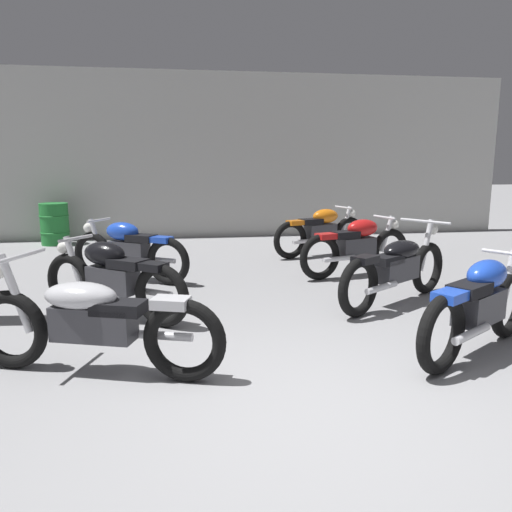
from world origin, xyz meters
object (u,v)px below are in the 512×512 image
object	(u,v)px
motorcycle_left_row_1	(112,277)
motorcycle_left_row_2	(129,249)
motorcycle_right_row_0	(480,304)
motorcycle_right_row_1	(397,267)
oil_drum	(55,224)
motorcycle_right_row_3	(321,231)
motorcycle_right_row_2	(357,245)
motorcycle_left_row_0	(92,321)

from	to	relation	value
motorcycle_left_row_1	motorcycle_left_row_2	bearing A→B (deg)	89.55
motorcycle_right_row_0	motorcycle_left_row_2	bearing A→B (deg)	134.96
motorcycle_right_row_0	motorcycle_right_row_1	size ratio (longest dim) A/B	0.92
oil_drum	motorcycle_right_row_3	bearing A→B (deg)	-21.90
motorcycle_left_row_1	motorcycle_right_row_2	size ratio (longest dim) A/B	0.87
motorcycle_left_row_0	oil_drum	size ratio (longest dim) A/B	2.46
motorcycle_left_row_1	oil_drum	xyz separation A→B (m)	(-1.78, 5.28, -0.03)
motorcycle_right_row_0	motorcycle_left_row_1	bearing A→B (deg)	154.97
motorcycle_left_row_2	motorcycle_right_row_0	size ratio (longest dim) A/B	1.01
motorcycle_right_row_2	motorcycle_right_row_3	size ratio (longest dim) A/B	1.01
motorcycle_left_row_0	motorcycle_right_row_2	distance (m)	4.56
motorcycle_left_row_0	motorcycle_right_row_3	world-z (taller)	motorcycle_left_row_0
motorcycle_left_row_2	motorcycle_left_row_1	bearing A→B (deg)	-90.45
motorcycle_left_row_0	motorcycle_left_row_2	bearing A→B (deg)	90.19
motorcycle_right_row_0	motorcycle_right_row_1	world-z (taller)	motorcycle_right_row_1
motorcycle_right_row_0	oil_drum	world-z (taller)	motorcycle_right_row_0
motorcycle_right_row_0	motorcycle_right_row_3	bearing A→B (deg)	90.81
motorcycle_left_row_1	oil_drum	bearing A→B (deg)	108.63
motorcycle_right_row_3	oil_drum	xyz separation A→B (m)	(-5.06, 2.03, -0.03)
oil_drum	motorcycle_right_row_1	bearing A→B (deg)	-45.77
motorcycle_left_row_1	motorcycle_left_row_2	xyz separation A→B (m)	(0.01, 1.78, 0.00)
motorcycle_right_row_3	oil_drum	world-z (taller)	motorcycle_right_row_3
motorcycle_right_row_0	motorcycle_right_row_3	xyz separation A→B (m)	(-0.07, 4.81, 0.00)
motorcycle_left_row_0	motorcycle_left_row_1	size ratio (longest dim) A/B	1.25
motorcycle_right_row_2	motorcycle_right_row_0	bearing A→B (deg)	-90.25
motorcycle_left_row_1	oil_drum	world-z (taller)	motorcycle_left_row_1
motorcycle_right_row_3	motorcycle_right_row_2	bearing A→B (deg)	-87.15
oil_drum	motorcycle_right_row_0	bearing A→B (deg)	-53.14
motorcycle_left_row_1	motorcycle_right_row_3	distance (m)	4.61
motorcycle_right_row_1	motorcycle_right_row_2	distance (m)	1.54
motorcycle_left_row_1	motorcycle_right_row_2	distance (m)	3.72
motorcycle_right_row_2	motorcycle_right_row_1	bearing A→B (deg)	-92.28
motorcycle_right_row_2	motorcycle_right_row_3	world-z (taller)	same
motorcycle_right_row_1	motorcycle_right_row_0	bearing A→B (deg)	-88.33
motorcycle_left_row_1	motorcycle_right_row_2	world-z (taller)	same
motorcycle_right_row_2	oil_drum	bearing A→B (deg)	144.42
motorcycle_left_row_0	oil_drum	bearing A→B (deg)	104.90
motorcycle_left_row_1	motorcycle_right_row_3	world-z (taller)	same
motorcycle_left_row_0	motorcycle_right_row_1	distance (m)	3.63
motorcycle_left_row_0	motorcycle_right_row_0	distance (m)	3.33
motorcycle_left_row_0	motorcycle_right_row_2	world-z (taller)	motorcycle_left_row_0
motorcycle_left_row_0	motorcycle_right_row_0	xyz separation A→B (m)	(3.32, -0.06, 0.01)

